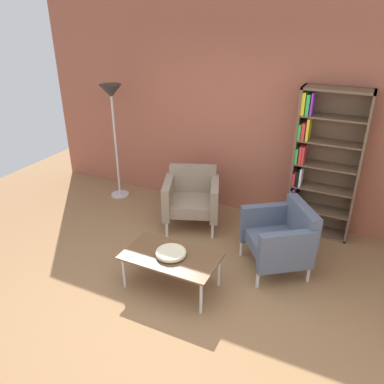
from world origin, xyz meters
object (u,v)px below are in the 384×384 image
at_px(bookshelf_tall, 320,165).
at_px(floor_lamp_torchiere, 112,105).
at_px(armchair_corner_red, 281,237).
at_px(armchair_by_bookshelf, 192,197).
at_px(coffee_table_low, 171,258).
at_px(decorative_bowl, 171,253).

height_order(bookshelf_tall, floor_lamp_torchiere, bookshelf_tall).
bearing_deg(armchair_corner_red, bookshelf_tall, 133.46).
distance_m(armchair_by_bookshelf, floor_lamp_torchiere, 1.78).
relative_size(coffee_table_low, armchair_by_bookshelf, 1.12).
height_order(armchair_corner_red, armchair_by_bookshelf, same).
bearing_deg(coffee_table_low, armchair_corner_red, 41.18).
height_order(armchair_by_bookshelf, floor_lamp_torchiere, floor_lamp_torchiere).
bearing_deg(armchair_corner_red, armchair_by_bookshelf, -145.15).
distance_m(decorative_bowl, armchair_corner_red, 1.26).
bearing_deg(bookshelf_tall, armchair_by_bookshelf, -160.17).
height_order(coffee_table_low, armchair_by_bookshelf, armchair_by_bookshelf).
bearing_deg(armchair_by_bookshelf, floor_lamp_torchiere, 146.88).
bearing_deg(coffee_table_low, decorative_bowl, 104.04).
height_order(coffee_table_low, armchair_corner_red, armchair_corner_red).
xyz_separation_m(decorative_bowl, floor_lamp_torchiere, (-1.80, 1.60, 1.01)).
height_order(bookshelf_tall, armchair_corner_red, bookshelf_tall).
relative_size(armchair_by_bookshelf, floor_lamp_torchiere, 0.51).
distance_m(coffee_table_low, armchair_by_bookshelf, 1.35).
height_order(armchair_corner_red, floor_lamp_torchiere, floor_lamp_torchiere).
bearing_deg(decorative_bowl, armchair_corner_red, 41.18).
xyz_separation_m(coffee_table_low, decorative_bowl, (-0.00, 0.00, 0.07)).
bearing_deg(floor_lamp_torchiere, coffee_table_low, -41.53).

